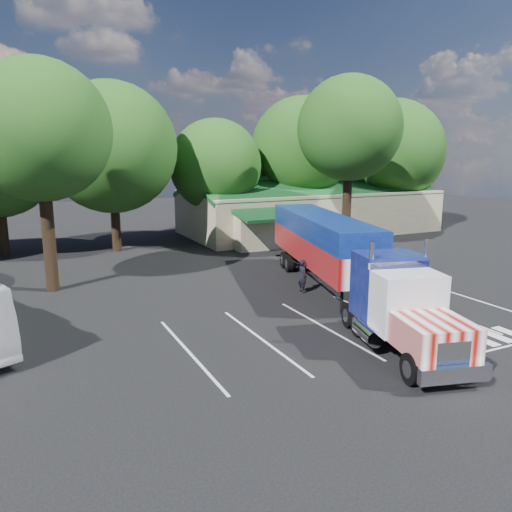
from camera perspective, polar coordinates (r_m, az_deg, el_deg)
name	(u,v)px	position (r m, az deg, el deg)	size (l,w,h in m)	color
ground	(265,294)	(27.67, 1.08, -4.41)	(120.00, 120.00, 0.00)	black
event_hall	(308,209)	(49.16, 5.97, 5.31)	(24.20, 14.12, 5.55)	#C4BC92
tree_row_c	(111,148)	(40.48, -16.20, 11.80)	(10.00, 10.00, 13.05)	black
tree_row_d	(215,165)	(44.20, -4.66, 10.30)	(8.00, 8.00, 10.60)	black
tree_row_e	(302,148)	(48.63, 5.25, 12.19)	(9.60, 9.60, 12.90)	black
tree_row_f	(392,151)	(53.55, 15.32, 11.48)	(10.40, 10.40, 13.00)	black
tree_near_left	(40,131)	(29.72, -23.49, 12.96)	(7.60, 7.60, 12.65)	black
tree_near_right	(350,129)	(39.91, 10.64, 14.11)	(8.00, 8.00, 13.50)	black
semi_truck	(337,253)	(26.94, 9.29, 0.35)	(7.80, 20.59, 4.33)	black
woman	(303,276)	(27.94, 5.34, -2.29)	(0.69, 0.45, 1.89)	black
bicycle	(338,271)	(31.13, 9.30, -1.74)	(0.69, 1.97, 1.03)	black
silver_sedan	(336,237)	(42.37, 9.14, 2.21)	(1.61, 4.63, 1.52)	#94979B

